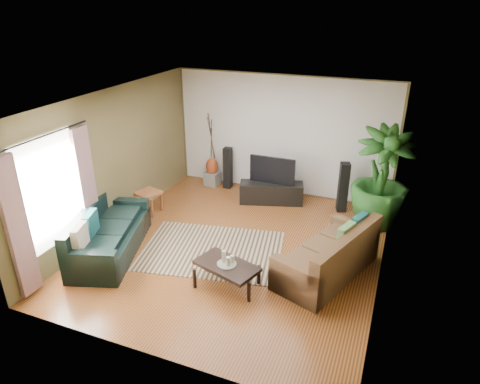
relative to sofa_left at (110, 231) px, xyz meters
The scene contains 28 objects.
floor 2.26m from the sofa_left, 24.36° to the left, with size 5.50×5.50×0.00m, color #975327.
ceiling 3.18m from the sofa_left, 24.36° to the left, with size 5.50×5.50×0.00m, color white.
wall_back 4.29m from the sofa_left, 61.08° to the left, with size 5.00×5.00×0.00m, color brown.
wall_front 2.88m from the sofa_left, 42.14° to the right, with size 5.00×5.00×0.00m, color brown.
wall_left 1.39m from the sofa_left, 117.34° to the left, with size 5.50×5.50×0.00m, color brown.
wall_right 4.71m from the sofa_left, 11.46° to the left, with size 5.50×5.50×0.00m, color brown.
backwall_panel 4.28m from the sofa_left, 61.02° to the left, with size 4.90×4.90×0.00m, color white.
window_pane 1.27m from the sofa_left, 123.64° to the right, with size 1.80×1.80×0.00m, color white.
curtain_near 1.66m from the sofa_left, 105.76° to the right, with size 0.08×0.35×2.20m, color gray.
curtain_far 0.83m from the sofa_left, behind, with size 0.08×0.35×2.20m, color gray.
curtain_rod 2.04m from the sofa_left, 120.63° to the right, with size 0.03×0.03×1.90m, color black.
sofa_left is the anchor object (origin of this frame).
sofa_right 3.77m from the sofa_left, 11.72° to the left, with size 1.96×0.88×0.85m, color brown.
area_rug 1.84m from the sofa_left, 22.97° to the left, with size 2.48×1.76×0.01m, color tan.
coffee_table 2.32m from the sofa_left, ahead, with size 0.99×0.54×0.40m, color black.
candle_tray 2.31m from the sofa_left, ahead, with size 0.30×0.30×0.01m, color gray.
candle_tall 2.25m from the sofa_left, ahead, with size 0.06×0.06×0.20m, color beige.
candle_mid 2.36m from the sofa_left, ahead, with size 0.06×0.06×0.15m, color #F4EBCE.
candle_short 2.38m from the sofa_left, ahead, with size 0.06×0.06×0.13m, color beige.
tv_stand 3.63m from the sofa_left, 56.09° to the left, with size 1.38×0.41×0.46m, color black.
television 3.65m from the sofa_left, 56.26° to the left, with size 1.01×0.06×0.60m, color black.
speaker_left 3.51m from the sofa_left, 76.79° to the left, with size 0.18×0.20×0.99m, color black.
speaker_right 4.76m from the sofa_left, 41.94° to the left, with size 0.19×0.22×1.08m, color black.
potted_plant 5.16m from the sofa_left, 33.57° to the left, with size 1.12×1.12×1.99m, color #1F531B.
plant_pot 5.14m from the sofa_left, 33.57° to the left, with size 0.37×0.37×0.29m, color black.
pedestal 3.45m from the sofa_left, 83.48° to the left, with size 0.33×0.33×0.33m, color gray.
vase 3.44m from the sofa_left, 83.48° to the left, with size 0.30×0.30×0.42m, color brown.
side_table 1.61m from the sofa_left, 98.06° to the left, with size 0.45×0.45×0.47m, color #9A5432.
Camera 1 is at (2.52, -6.15, 4.17)m, focal length 32.00 mm.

